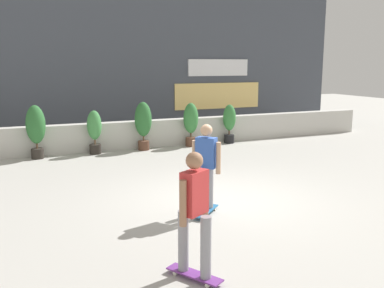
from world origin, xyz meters
name	(u,v)px	position (x,y,z in m)	size (l,w,h in m)	color
ground_plane	(220,199)	(0.00, 0.00, 0.00)	(48.00, 48.00, 0.00)	#B2AFA8
planter_wall	(139,134)	(0.00, 6.00, 0.45)	(18.00, 0.40, 0.90)	beige
building_backdrop	(110,52)	(0.01, 10.00, 3.25)	(20.00, 2.08, 6.50)	#424751
potted_plant_0	(36,127)	(-3.25, 5.55, 0.93)	(0.55, 0.55, 1.58)	#2D2823
potted_plant_1	(94,129)	(-1.55, 5.55, 0.77)	(0.44, 0.44, 1.36)	#2D2823
potted_plant_2	(143,122)	(0.02, 5.55, 0.92)	(0.55, 0.55, 1.57)	brown
potted_plant_3	(191,121)	(1.68, 5.55, 0.85)	(0.50, 0.50, 1.47)	brown
potted_plant_4	(229,121)	(3.15, 5.55, 0.77)	(0.45, 0.45, 1.36)	black
skater_far_left	(194,210)	(-1.83, -2.87, 0.94)	(0.57, 0.79, 1.70)	#72338C
skater_by_wall_left	(206,165)	(-0.67, -0.72, 0.94)	(0.72, 0.69, 1.70)	#266699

